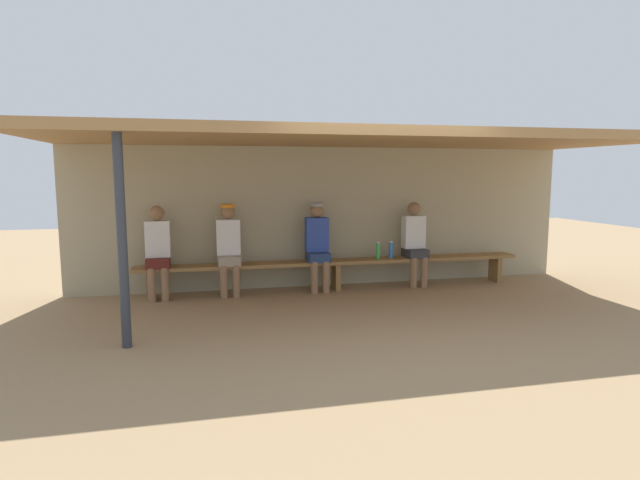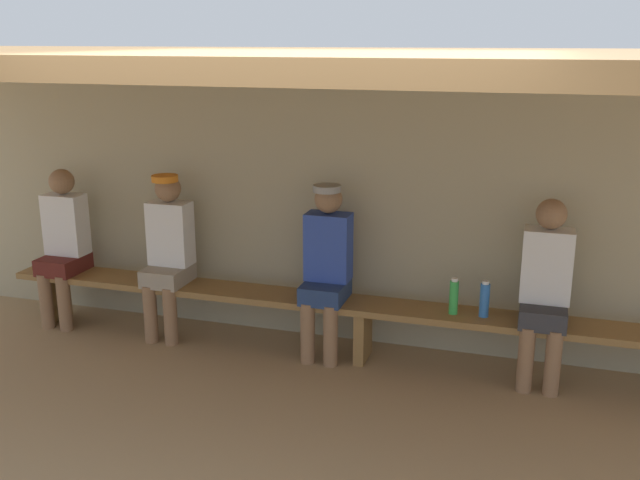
{
  "view_description": "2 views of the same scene",
  "coord_description": "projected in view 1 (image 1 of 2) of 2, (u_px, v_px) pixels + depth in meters",
  "views": [
    {
      "loc": [
        -2.03,
        -6.04,
        1.8
      ],
      "look_at": [
        -0.31,
        1.33,
        0.81
      ],
      "focal_mm": 28.96,
      "sensor_mm": 36.0,
      "label": 1
    },
    {
      "loc": [
        1.2,
        -3.46,
        2.4
      ],
      "look_at": [
        -0.22,
        1.16,
        1.04
      ],
      "focal_mm": 40.72,
      "sensor_mm": 36.0,
      "label": 2
    }
  ],
  "objects": [
    {
      "name": "ground_plane",
      "position": [
        368.0,
        316.0,
        6.52
      ],
      "size": [
        24.0,
        24.0,
        0.0
      ],
      "primitive_type": "plane",
      "color": "#9E7F59"
    },
    {
      "name": "dugout_roof",
      "position": [
        353.0,
        138.0,
        6.91
      ],
      "size": [
        8.0,
        2.8,
        0.12
      ],
      "primitive_type": "cube",
      "color": "#9E7547",
      "rests_on": "back_wall"
    },
    {
      "name": "player_leftmost",
      "position": [
        318.0,
        242.0,
        7.86
      ],
      "size": [
        0.34,
        0.42,
        1.34
      ],
      "color": "navy",
      "rests_on": "ground"
    },
    {
      "name": "player_middle",
      "position": [
        229.0,
        245.0,
        7.56
      ],
      "size": [
        0.34,
        0.42,
        1.34
      ],
      "color": "gray",
      "rests_on": "ground"
    },
    {
      "name": "player_with_sunglasses",
      "position": [
        158.0,
        248.0,
        7.34
      ],
      "size": [
        0.34,
        0.42,
        1.34
      ],
      "color": "#591E19",
      "rests_on": "ground"
    },
    {
      "name": "player_in_white",
      "position": [
        415.0,
        240.0,
        8.22
      ],
      "size": [
        0.34,
        0.42,
        1.34
      ],
      "color": "#333338",
      "rests_on": "ground"
    },
    {
      "name": "water_bottle_blue",
      "position": [
        378.0,
        251.0,
        8.08
      ],
      "size": [
        0.07,
        0.07,
        0.27
      ],
      "color": "green",
      "rests_on": "bench"
    },
    {
      "name": "back_wall",
      "position": [
        329.0,
        216.0,
        8.31
      ],
      "size": [
        8.0,
        0.2,
        2.2
      ],
      "primitive_type": "cube",
      "color": "tan",
      "rests_on": "ground"
    },
    {
      "name": "support_post",
      "position": [
        122.0,
        242.0,
        5.22
      ],
      "size": [
        0.1,
        0.1,
        2.2
      ],
      "primitive_type": "cylinder",
      "color": "#2D333D",
      "rests_on": "ground"
    },
    {
      "name": "bench",
      "position": [
        336.0,
        265.0,
        7.97
      ],
      "size": [
        6.0,
        0.36,
        0.46
      ],
      "color": "olive",
      "rests_on": "ground"
    },
    {
      "name": "water_bottle_green",
      "position": [
        391.0,
        250.0,
        8.13
      ],
      "size": [
        0.07,
        0.07,
        0.27
      ],
      "color": "blue",
      "rests_on": "bench"
    }
  ]
}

